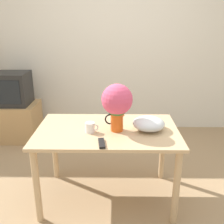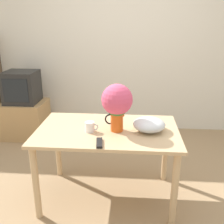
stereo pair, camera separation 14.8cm
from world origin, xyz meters
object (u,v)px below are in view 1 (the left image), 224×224
tv_set (13,89)px  white_bowl (149,124)px  flower_vase (117,103)px  coffee_mug (90,127)px

tv_set → white_bowl: bearing=-37.9°
white_bowl → flower_vase: bearing=-175.5°
flower_vase → tv_set: size_ratio=0.94×
coffee_mug → white_bowl: size_ratio=0.41×
flower_vase → coffee_mug: size_ratio=3.61×
flower_vase → tv_set: (-1.49, 1.42, -0.24)m
white_bowl → tv_set: size_ratio=0.64×
white_bowl → coffee_mug: bearing=-172.8°
coffee_mug → white_bowl: (0.53, 0.07, 0.01)m
coffee_mug → tv_set: (-1.25, 1.46, -0.01)m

